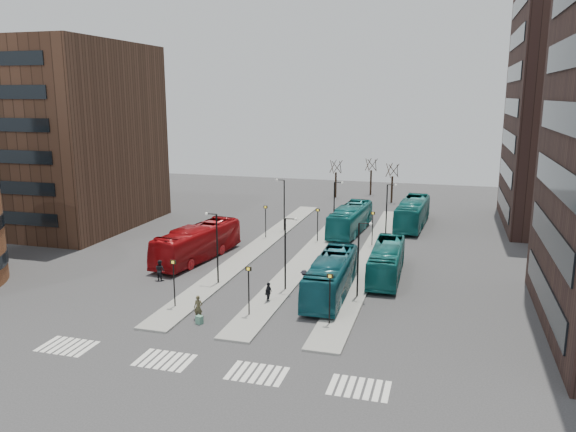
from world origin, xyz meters
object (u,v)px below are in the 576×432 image
(teal_bus_b, at_px, (350,219))
(traveller, at_px, (198,308))
(commuter_a, at_px, (160,270))
(suitcase, at_px, (199,320))
(commuter_b, at_px, (268,293))
(red_bus, at_px, (198,243))
(teal_bus_c, at_px, (387,261))
(teal_bus_a, at_px, (331,276))
(teal_bus_d, at_px, (412,213))
(commuter_c, at_px, (304,280))

(teal_bus_b, distance_m, traveller, 29.52)
(teal_bus_b, distance_m, commuter_a, 25.37)
(suitcase, height_order, commuter_a, commuter_a)
(teal_bus_b, bearing_deg, commuter_b, -90.85)
(red_bus, bearing_deg, commuter_a, -85.31)
(commuter_a, relative_size, commuter_b, 1.09)
(traveller, bearing_deg, teal_bus_c, 43.26)
(teal_bus_a, relative_size, teal_bus_c, 1.07)
(red_bus, relative_size, teal_bus_c, 1.14)
(red_bus, height_order, commuter_a, red_bus)
(teal_bus_d, distance_m, traveller, 36.55)
(teal_bus_d, bearing_deg, commuter_b, -103.16)
(commuter_c, bearing_deg, teal_bus_b, -158.82)
(red_bus, height_order, commuter_c, red_bus)
(traveller, distance_m, commuter_c, 10.05)
(teal_bus_d, bearing_deg, commuter_a, -122.54)
(commuter_a, distance_m, commuter_c, 12.78)
(teal_bus_a, relative_size, commuter_a, 6.25)
(red_bus, xyz_separation_m, commuter_c, (12.29, -5.68, -0.85))
(teal_bus_b, height_order, commuter_b, teal_bus_b)
(suitcase, distance_m, commuter_a, 10.79)
(red_bus, distance_m, teal_bus_c, 18.51)
(teal_bus_c, bearing_deg, commuter_c, -140.67)
(teal_bus_a, distance_m, commuter_c, 2.62)
(teal_bus_a, bearing_deg, teal_bus_d, 78.92)
(red_bus, height_order, traveller, red_bus)
(teal_bus_a, relative_size, commuter_b, 6.82)
(suitcase, relative_size, teal_bus_c, 0.05)
(red_bus, height_order, teal_bus_c, red_bus)
(red_bus, xyz_separation_m, teal_bus_c, (18.50, -0.39, -0.21))
(teal_bus_a, xyz_separation_m, teal_bus_c, (3.78, 5.94, -0.11))
(teal_bus_c, xyz_separation_m, commuter_b, (-8.10, -9.05, -0.65))
(teal_bus_d, xyz_separation_m, commuter_c, (-7.07, -25.97, -0.86))
(teal_bus_d, relative_size, commuter_b, 7.32)
(teal_bus_a, xyz_separation_m, commuter_b, (-4.32, -3.11, -0.76))
(teal_bus_d, relative_size, traveller, 6.92)
(teal_bus_b, bearing_deg, teal_bus_a, -80.00)
(teal_bus_b, xyz_separation_m, commuter_c, (-0.27, -20.65, -0.79))
(teal_bus_b, height_order, commuter_a, teal_bus_b)
(red_bus, xyz_separation_m, commuter_b, (10.40, -9.44, -0.86))
(red_bus, xyz_separation_m, teal_bus_d, (19.36, 20.29, 0.02))
(commuter_a, xyz_separation_m, commuter_c, (12.73, 1.12, -0.07))
(suitcase, relative_size, commuter_a, 0.32)
(suitcase, height_order, commuter_c, commuter_c)
(teal_bus_b, height_order, teal_bus_d, teal_bus_d)
(red_bus, distance_m, teal_bus_b, 19.55)
(commuter_c, bearing_deg, teal_bus_c, 152.40)
(commuter_c, bearing_deg, suitcase, -8.89)
(teal_bus_c, distance_m, commuter_b, 12.16)
(suitcase, height_order, teal_bus_b, teal_bus_b)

